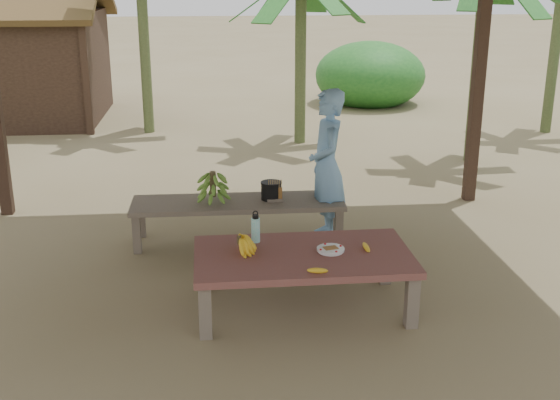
{
  "coord_description": "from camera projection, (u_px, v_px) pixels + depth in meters",
  "views": [
    {
      "loc": [
        -0.35,
        -5.8,
        2.73
      ],
      "look_at": [
        0.21,
        0.06,
        0.8
      ],
      "focal_mm": 45.0,
      "sensor_mm": 36.0,
      "label": 1
    }
  ],
  "objects": [
    {
      "name": "ripe_banana_bunch",
      "position": [
        239.0,
        244.0,
        5.8
      ],
      "size": [
        0.27,
        0.23,
        0.16
      ],
      "primitive_type": null,
      "rotation": [
        0.0,
        0.0,
        0.02
      ],
      "color": "yellow",
      "rests_on": "work_table"
    },
    {
      "name": "plate",
      "position": [
        331.0,
        250.0,
        5.84
      ],
      "size": [
        0.23,
        0.23,
        0.04
      ],
      "color": "white",
      "rests_on": "work_table"
    },
    {
      "name": "ground",
      "position": [
        257.0,
        286.0,
        6.36
      ],
      "size": [
        80.0,
        80.0,
        0.0
      ],
      "primitive_type": "plane",
      "color": "brown",
      "rests_on": "ground"
    },
    {
      "name": "loose_banana_front",
      "position": [
        318.0,
        271.0,
        5.42
      ],
      "size": [
        0.18,
        0.07,
        0.04
      ],
      "primitive_type": "ellipsoid",
      "rotation": [
        0.0,
        0.0,
        1.72
      ],
      "color": "yellow",
      "rests_on": "work_table"
    },
    {
      "name": "loose_banana_side",
      "position": [
        366.0,
        247.0,
        5.88
      ],
      "size": [
        0.06,
        0.16,
        0.04
      ],
      "primitive_type": "ellipsoid",
      "rotation": [
        0.0,
        0.0,
        0.12
      ],
      "color": "yellow",
      "rests_on": "work_table"
    },
    {
      "name": "green_banana_stalk",
      "position": [
        213.0,
        186.0,
        7.21
      ],
      "size": [
        0.3,
        0.3,
        0.34
      ],
      "primitive_type": null,
      "rotation": [
        0.0,
        0.0,
        -0.01
      ],
      "color": "#598C2D",
      "rests_on": "bench"
    },
    {
      "name": "bench",
      "position": [
        238.0,
        206.0,
        7.3
      ],
      "size": [
        2.2,
        0.61,
        0.45
      ],
      "rotation": [
        0.0,
        0.0,
        -0.01
      ],
      "color": "brown",
      "rests_on": "ground"
    },
    {
      "name": "skewer_rack",
      "position": [
        275.0,
        190.0,
        7.24
      ],
      "size": [
        0.18,
        0.08,
        0.24
      ],
      "primitive_type": null,
      "rotation": [
        0.0,
        0.0,
        -0.01
      ],
      "color": "#A57F47",
      "rests_on": "bench"
    },
    {
      "name": "cooking_pot",
      "position": [
        271.0,
        191.0,
        7.31
      ],
      "size": [
        0.21,
        0.21,
        0.18
      ],
      "primitive_type": "cylinder",
      "color": "black",
      "rests_on": "bench"
    },
    {
      "name": "work_table",
      "position": [
        303.0,
        261.0,
        5.83
      ],
      "size": [
        1.81,
        1.02,
        0.5
      ],
      "rotation": [
        0.0,
        0.0,
        0.01
      ],
      "color": "brown",
      "rests_on": "ground"
    },
    {
      "name": "woman",
      "position": [
        327.0,
        166.0,
        7.27
      ],
      "size": [
        0.4,
        0.6,
        1.6
      ],
      "primitive_type": "imported",
      "rotation": [
        0.0,
        0.0,
        -1.54
      ],
      "color": "#6896C4",
      "rests_on": "ground"
    },
    {
      "name": "water_flask",
      "position": [
        256.0,
        229.0,
        6.02
      ],
      "size": [
        0.08,
        0.08,
        0.28
      ],
      "color": "#3FC7BE",
      "rests_on": "work_table"
    }
  ]
}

